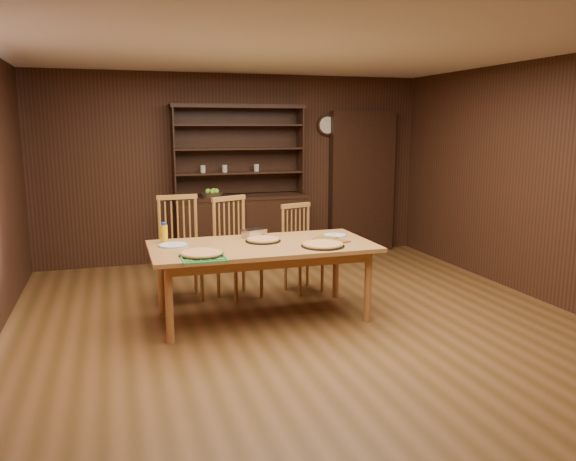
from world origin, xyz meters
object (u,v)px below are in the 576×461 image
object	(u,v)px
chair_center	(235,244)
dining_table	(262,251)
china_hutch	(241,220)
chair_left	(180,244)
juice_bottle	(164,233)
chair_right	(300,245)

from	to	relation	value
chair_center	dining_table	bearing A→B (deg)	-106.51
china_hutch	chair_left	size ratio (longest dim) A/B	1.90
chair_left	juice_bottle	world-z (taller)	chair_left
china_hutch	chair_left	world-z (taller)	china_hutch
china_hutch	chair_center	xyz separation A→B (m)	(-0.42, -1.58, 0.00)
dining_table	chair_left	distance (m)	1.16
china_hutch	dining_table	size ratio (longest dim) A/B	1.01
chair_left	dining_table	bearing A→B (deg)	-56.57
chair_center	juice_bottle	distance (m)	0.94
dining_table	chair_left	bearing A→B (deg)	126.68
chair_center	chair_right	bearing A→B (deg)	-22.19
china_hutch	chair_left	xyz separation A→B (m)	(-1.01, -1.44, 0.01)
dining_table	juice_bottle	distance (m)	0.99
china_hutch	chair_right	distance (m)	1.59
dining_table	chair_center	size ratio (longest dim) A/B	1.93
chair_center	juice_bottle	xyz separation A→B (m)	(-0.80, -0.42, 0.25)
chair_right	juice_bottle	size ratio (longest dim) A/B	4.98
chair_right	juice_bottle	bearing A→B (deg)	179.39
chair_right	dining_table	bearing A→B (deg)	-145.67
china_hutch	chair_center	world-z (taller)	china_hutch
dining_table	chair_left	xyz separation A→B (m)	(-0.69, 0.93, -0.07)
china_hutch	chair_center	size ratio (longest dim) A/B	1.94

